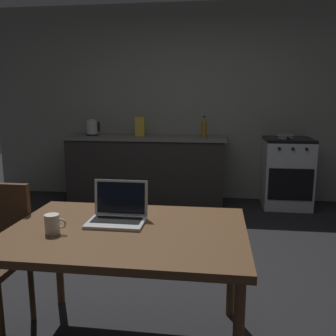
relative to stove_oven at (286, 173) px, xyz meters
name	(u,v)px	position (x,y,z in m)	size (l,w,h in m)	color
ground_plane	(165,281)	(-1.30, -2.23, -0.45)	(12.00, 12.00, 0.00)	black
back_wall	(212,104)	(-1.00, 0.35, 0.89)	(6.40, 0.10, 2.69)	gray
kitchen_counter	(146,169)	(-1.88, 0.00, 0.00)	(2.16, 0.64, 0.91)	#282623
stove_oven	(286,173)	(0.00, 0.00, 0.00)	(0.60, 0.62, 0.91)	#B7BABF
dining_table	(127,240)	(-1.40, -3.02, 0.20)	(1.30, 0.92, 0.72)	brown
laptop	(118,214)	(-1.48, -2.92, 0.31)	(0.32, 0.24, 0.23)	silver
electric_kettle	(92,128)	(-2.63, 0.00, 0.56)	(0.19, 0.17, 0.22)	black
bottle	(204,127)	(-1.09, -0.05, 0.59)	(0.07, 0.07, 0.28)	#8C601E
frying_pan	(286,136)	(-0.04, -0.03, 0.48)	(0.23, 0.40, 0.05)	gray
coffee_mug	(53,224)	(-1.77, -3.14, 0.32)	(0.12, 0.08, 0.10)	silver
cereal_box	(140,126)	(-1.97, 0.02, 0.58)	(0.13, 0.05, 0.26)	gold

